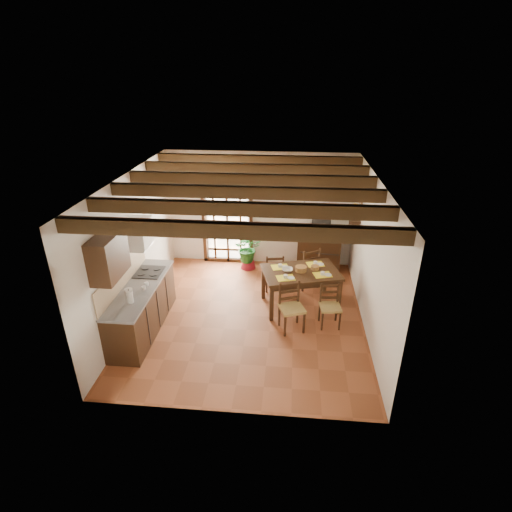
# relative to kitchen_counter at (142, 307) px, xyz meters

# --- Properties ---
(ground_plane) EXTENTS (5.00, 5.00, 0.00)m
(ground_plane) POSITION_rel_kitchen_counter_xyz_m (1.96, 0.60, -0.47)
(ground_plane) COLOR brown
(room_shell) EXTENTS (4.52, 5.02, 2.81)m
(room_shell) POSITION_rel_kitchen_counter_xyz_m (1.96, 0.60, 1.34)
(room_shell) COLOR silver
(room_shell) RESTS_ON ground_plane
(ceiling_beams) EXTENTS (4.50, 4.34, 0.20)m
(ceiling_beams) POSITION_rel_kitchen_counter_xyz_m (1.96, 0.60, 2.22)
(ceiling_beams) COLOR black
(ceiling_beams) RESTS_ON room_shell
(french_door) EXTENTS (1.26, 0.11, 2.32)m
(french_door) POSITION_rel_kitchen_counter_xyz_m (1.16, 3.05, 0.70)
(french_door) COLOR white
(french_door) RESTS_ON ground_plane
(kitchen_counter) EXTENTS (0.64, 2.25, 1.38)m
(kitchen_counter) POSITION_rel_kitchen_counter_xyz_m (0.00, 0.00, 0.00)
(kitchen_counter) COLOR black
(kitchen_counter) RESTS_ON ground_plane
(upper_cabinet) EXTENTS (0.35, 0.80, 0.70)m
(upper_cabinet) POSITION_rel_kitchen_counter_xyz_m (-0.12, -0.70, 1.38)
(upper_cabinet) COLOR black
(upper_cabinet) RESTS_ON room_shell
(range_hood) EXTENTS (0.38, 0.60, 0.54)m
(range_hood) POSITION_rel_kitchen_counter_xyz_m (-0.09, 0.55, 1.26)
(range_hood) COLOR white
(range_hood) RESTS_ON room_shell
(counter_items) EXTENTS (0.50, 1.43, 0.25)m
(counter_items) POSITION_rel_kitchen_counter_xyz_m (0.00, 0.09, 0.49)
(counter_items) COLOR black
(counter_items) RESTS_ON kitchen_counter
(dining_table) EXTENTS (1.71, 1.33, 0.82)m
(dining_table) POSITION_rel_kitchen_counter_xyz_m (2.96, 1.08, 0.24)
(dining_table) COLOR #341F10
(dining_table) RESTS_ON ground_plane
(chair_near_left) EXTENTS (0.55, 0.54, 0.94)m
(chair_near_left) POSITION_rel_kitchen_counter_xyz_m (2.80, 0.23, -0.18)
(chair_near_left) COLOR #AB8E49
(chair_near_left) RESTS_ON ground_plane
(chair_near_right) EXTENTS (0.43, 0.41, 0.84)m
(chair_near_right) POSITION_rel_kitchen_counter_xyz_m (3.53, 0.43, -0.21)
(chair_near_right) COLOR #AB8E49
(chair_near_right) RESTS_ON ground_plane
(chair_far_left) EXTENTS (0.46, 0.45, 0.88)m
(chair_far_left) POSITION_rel_kitchen_counter_xyz_m (2.39, 1.72, -0.20)
(chair_far_left) COLOR #AB8E49
(chair_far_left) RESTS_ON ground_plane
(chair_far_right) EXTENTS (0.60, 0.60, 0.98)m
(chair_far_right) POSITION_rel_kitchen_counter_xyz_m (3.12, 1.92, -0.17)
(chair_far_right) COLOR #AB8E49
(chair_far_right) RESTS_ON ground_plane
(table_setting) EXTENTS (1.10, 0.73, 0.10)m
(table_setting) POSITION_rel_kitchen_counter_xyz_m (2.96, 1.08, 0.44)
(table_setting) COLOR yellow
(table_setting) RESTS_ON dining_table
(table_bowl) EXTENTS (0.23, 0.23, 0.05)m
(table_bowl) POSITION_rel_kitchen_counter_xyz_m (2.68, 1.06, 0.37)
(table_bowl) COLOR white
(table_bowl) RESTS_ON dining_table
(sideboard) EXTENTS (1.07, 0.57, 0.87)m
(sideboard) POSITION_rel_kitchen_counter_xyz_m (3.43, 2.83, -0.04)
(sideboard) COLOR black
(sideboard) RESTS_ON ground_plane
(crt_tv) EXTENTS (0.48, 0.45, 0.38)m
(crt_tv) POSITION_rel_kitchen_counter_xyz_m (3.43, 2.82, 0.58)
(crt_tv) COLOR black
(crt_tv) RESTS_ON sideboard
(fuse_box) EXTENTS (0.25, 0.03, 0.32)m
(fuse_box) POSITION_rel_kitchen_counter_xyz_m (3.46, 3.08, 1.28)
(fuse_box) COLOR white
(fuse_box) RESTS_ON room_shell
(plant_pot) EXTENTS (0.37, 0.37, 0.23)m
(plant_pot) POSITION_rel_kitchen_counter_xyz_m (1.70, 2.71, -0.36)
(plant_pot) COLOR maroon
(plant_pot) RESTS_ON ground_plane
(potted_plant) EXTENTS (1.84, 1.65, 1.83)m
(potted_plant) POSITION_rel_kitchen_counter_xyz_m (1.70, 2.71, 0.10)
(potted_plant) COLOR #144C19
(potted_plant) RESTS_ON ground_plane
(wall_shelf) EXTENTS (0.20, 0.42, 0.20)m
(wall_shelf) POSITION_rel_kitchen_counter_xyz_m (4.10, 2.20, 1.04)
(wall_shelf) COLOR black
(wall_shelf) RESTS_ON room_shell
(shelf_vase) EXTENTS (0.15, 0.15, 0.15)m
(shelf_vase) POSITION_rel_kitchen_counter_xyz_m (4.10, 2.20, 1.18)
(shelf_vase) COLOR #B2BFB2
(shelf_vase) RESTS_ON wall_shelf
(shelf_flowers) EXTENTS (0.14, 0.14, 0.36)m
(shelf_flowers) POSITION_rel_kitchen_counter_xyz_m (4.10, 2.20, 1.38)
(shelf_flowers) COLOR yellow
(shelf_flowers) RESTS_ON shelf_vase
(framed_picture) EXTENTS (0.03, 0.32, 0.32)m
(framed_picture) POSITION_rel_kitchen_counter_xyz_m (4.18, 2.20, 1.58)
(framed_picture) COLOR brown
(framed_picture) RESTS_ON room_shell
(pendant_lamp) EXTENTS (0.36, 0.36, 0.84)m
(pendant_lamp) POSITION_rel_kitchen_counter_xyz_m (2.96, 1.18, 1.60)
(pendant_lamp) COLOR black
(pendant_lamp) RESTS_ON room_shell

